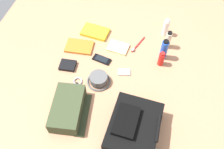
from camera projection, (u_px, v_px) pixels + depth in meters
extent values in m
cube|color=tan|center=(112.00, 79.00, 1.66)|extent=(2.64, 2.02, 0.02)
cube|color=black|center=(134.00, 128.00, 1.38)|extent=(0.36, 0.29, 0.12)
cube|color=black|center=(126.00, 121.00, 1.33)|extent=(0.20, 0.13, 0.03)
cylinder|color=black|center=(159.00, 128.00, 1.30)|extent=(0.16, 0.02, 0.02)
cube|color=#384228|center=(68.00, 108.00, 1.47)|extent=(0.32, 0.21, 0.10)
cube|color=#2C3520|center=(83.00, 115.00, 1.49)|extent=(0.29, 0.10, 0.01)
cylinder|color=#575757|center=(99.00, 79.00, 1.61)|extent=(0.12, 0.12, 0.05)
torus|color=#575757|center=(99.00, 81.00, 1.63)|extent=(0.16, 0.16, 0.01)
cylinder|color=white|center=(166.00, 28.00, 1.83)|extent=(0.04, 0.04, 0.13)
cylinder|color=silver|center=(167.00, 20.00, 1.77)|extent=(0.03, 0.03, 0.01)
cylinder|color=beige|center=(168.00, 40.00, 1.76)|extent=(0.04, 0.04, 0.14)
cylinder|color=black|center=(170.00, 33.00, 1.70)|extent=(0.03, 0.03, 0.01)
cylinder|color=blue|center=(164.00, 50.00, 1.69)|extent=(0.05, 0.05, 0.16)
cylinder|color=black|center=(166.00, 42.00, 1.62)|extent=(0.04, 0.04, 0.01)
cylinder|color=red|center=(161.00, 59.00, 1.68)|extent=(0.04, 0.04, 0.10)
cylinder|color=red|center=(163.00, 54.00, 1.63)|extent=(0.03, 0.03, 0.01)
cube|color=yellow|center=(95.00, 32.00, 1.88)|extent=(0.15, 0.22, 0.03)
cube|color=white|center=(95.00, 32.00, 1.88)|extent=(0.14, 0.21, 0.02)
cube|color=orange|center=(79.00, 47.00, 1.80)|extent=(0.15, 0.21, 0.02)
cube|color=white|center=(79.00, 47.00, 1.80)|extent=(0.14, 0.20, 0.01)
cube|color=black|center=(102.00, 59.00, 1.74)|extent=(0.08, 0.14, 0.01)
cube|color=black|center=(102.00, 59.00, 1.73)|extent=(0.06, 0.10, 0.00)
cube|color=#B7B7BC|center=(124.00, 72.00, 1.67)|extent=(0.07, 0.09, 0.01)
cylinder|color=silver|center=(122.00, 71.00, 1.67)|extent=(0.03, 0.03, 0.00)
torus|color=#99999E|center=(78.00, 81.00, 1.63)|extent=(0.06, 0.06, 0.01)
cylinder|color=black|center=(77.00, 84.00, 1.61)|extent=(0.03, 0.03, 0.01)
cylinder|color=red|center=(138.00, 44.00, 1.82)|extent=(0.17, 0.08, 0.01)
cube|color=white|center=(133.00, 50.00, 1.77)|extent=(0.02, 0.02, 0.01)
cube|color=black|center=(68.00, 65.00, 1.70)|extent=(0.10, 0.12, 0.02)
cube|color=beige|center=(118.00, 47.00, 1.80)|extent=(0.13, 0.16, 0.02)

